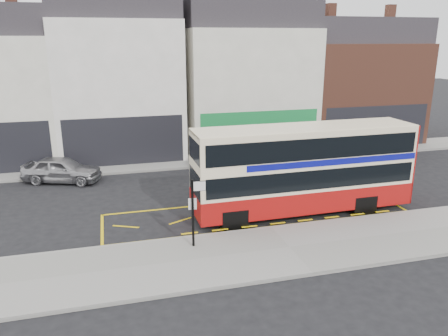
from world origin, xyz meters
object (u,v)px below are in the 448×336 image
object	(u,v)px
car_grey	(226,158)
double_decker_bus	(304,168)
street_tree_right	(335,101)
car_silver	(62,169)
bus_stop_post	(194,206)
car_white	(342,147)

from	to	relation	value
car_grey	double_decker_bus	bearing A→B (deg)	-151.75
street_tree_right	car_silver	bearing A→B (deg)	-170.61
bus_stop_post	street_tree_right	distance (m)	18.57
double_decker_bus	street_tree_right	xyz separation A→B (m)	(7.34, 10.74, 1.37)
double_decker_bus	car_white	xyz separation A→B (m)	(6.80, 8.42, -1.47)
car_grey	street_tree_right	xyz separation A→B (m)	(8.89, 2.88, 2.84)
car_silver	street_tree_right	bearing A→B (deg)	-60.68
bus_stop_post	street_tree_right	xyz separation A→B (m)	(12.98, 13.17, 1.73)
bus_stop_post	car_white	xyz separation A→B (m)	(12.44, 10.84, -1.11)
double_decker_bus	car_silver	world-z (taller)	double_decker_bus
bus_stop_post	car_silver	xyz separation A→B (m)	(-5.65, 10.08, -1.05)
car_silver	car_grey	bearing A→B (deg)	-68.86
double_decker_bus	bus_stop_post	distance (m)	6.15
car_grey	street_tree_right	size ratio (longest dim) A/B	0.80
bus_stop_post	street_tree_right	bearing A→B (deg)	51.82
bus_stop_post	double_decker_bus	bearing A→B (deg)	29.71
car_silver	car_grey	world-z (taller)	car_silver
car_white	street_tree_right	distance (m)	3.71
street_tree_right	bus_stop_post	bearing A→B (deg)	-134.59
car_white	bus_stop_post	bearing A→B (deg)	120.65
double_decker_bus	car_silver	size ratio (longest dim) A/B	2.37
car_grey	street_tree_right	bearing A→B (deg)	-54.94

